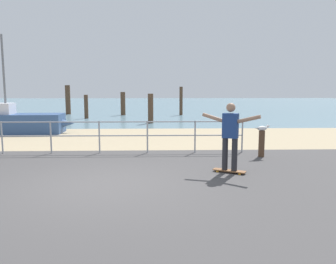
{
  "coord_description": "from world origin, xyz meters",
  "views": [
    {
      "loc": [
        1.19,
        -7.07,
        2.1
      ],
      "look_at": [
        1.48,
        2.0,
        0.9
      ],
      "focal_mm": 36.03,
      "sensor_mm": 36.0,
      "label": 1
    }
  ],
  "objects_px": {
    "skateboard": "(229,171)",
    "sailboat": "(17,122)",
    "bollard_short": "(262,144)",
    "seagull": "(263,128)",
    "skateboarder": "(230,133)"
  },
  "relations": [
    {
      "from": "bollard_short",
      "to": "skateboarder",
      "type": "bearing_deg",
      "value": -126.03
    },
    {
      "from": "sailboat",
      "to": "skateboard",
      "type": "height_order",
      "value": "sailboat"
    },
    {
      "from": "bollard_short",
      "to": "seagull",
      "type": "height_order",
      "value": "seagull"
    },
    {
      "from": "skateboard",
      "to": "sailboat",
      "type": "bearing_deg",
      "value": 137.43
    },
    {
      "from": "bollard_short",
      "to": "seagull",
      "type": "bearing_deg",
      "value": 13.63
    },
    {
      "from": "skateboard",
      "to": "seagull",
      "type": "bearing_deg",
      "value": 53.71
    },
    {
      "from": "skateboard",
      "to": "skateboarder",
      "type": "height_order",
      "value": "skateboarder"
    },
    {
      "from": "bollard_short",
      "to": "seagull",
      "type": "relative_size",
      "value": 1.69
    },
    {
      "from": "sailboat",
      "to": "skateboarder",
      "type": "distance_m",
      "value": 11.14
    },
    {
      "from": "sailboat",
      "to": "bollard_short",
      "type": "height_order",
      "value": "sailboat"
    },
    {
      "from": "skateboarder",
      "to": "sailboat",
      "type": "bearing_deg",
      "value": 137.43
    },
    {
      "from": "bollard_short",
      "to": "seagull",
      "type": "xyz_separation_m",
      "value": [
        0.02,
        0.0,
        0.48
      ]
    },
    {
      "from": "skateboarder",
      "to": "seagull",
      "type": "relative_size",
      "value": 3.41
    },
    {
      "from": "skateboard",
      "to": "seagull",
      "type": "distance_m",
      "value": 2.49
    },
    {
      "from": "skateboarder",
      "to": "seagull",
      "type": "height_order",
      "value": "skateboarder"
    }
  ]
}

